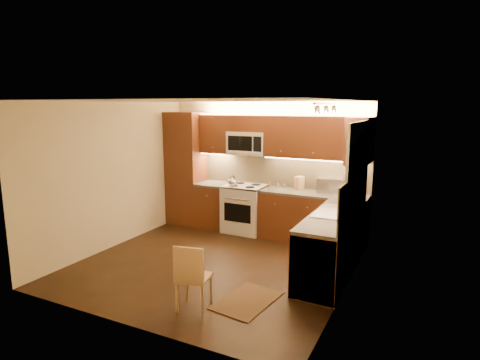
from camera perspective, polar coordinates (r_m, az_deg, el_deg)
The scene contains 37 objects.
floor at distance 6.44m, azimuth -3.44°, elevation -11.71°, with size 4.00×4.00×0.01m, color black.
ceiling at distance 5.96m, azimuth -3.71°, elevation 11.13°, with size 4.00×4.00×0.01m, color beige.
wall_back at distance 7.85m, azimuth 3.71°, elevation 1.84°, with size 4.00×0.01×2.50m, color beige.
wall_front at distance 4.50m, azimuth -16.36°, elevation -5.20°, with size 4.00×0.01×2.50m, color beige.
wall_left at distance 7.27m, azimuth -17.38°, elevation 0.66°, with size 0.01×4.00×2.50m, color beige.
wall_right at distance 5.39m, azimuth 15.24°, elevation -2.57°, with size 0.01×4.00×2.50m, color beige.
pantry at distance 8.38m, azimuth -7.58°, elevation 1.63°, with size 0.70×0.60×2.30m, color #49260F.
base_cab_back_left at distance 8.18m, azimuth -3.61°, elevation -3.67°, with size 0.62×0.60×0.86m, color #49260F.
counter_back_left at distance 8.08m, azimuth -3.64°, elevation -0.58°, with size 0.62×0.60×0.04m, color #393634.
base_cab_back_right at distance 7.41m, azimuth 10.20°, elevation -5.33°, with size 1.92×0.60×0.86m, color #49260F.
counter_back_right at distance 7.30m, azimuth 10.32°, elevation -1.93°, with size 1.92×0.60×0.04m, color #393634.
base_cab_right at distance 6.05m, azimuth 12.79°, elevation -9.10°, with size 0.60×2.00×0.86m, color #49260F.
counter_right at distance 5.92m, azimuth 12.97°, elevation -4.99°, with size 0.60×2.00×0.04m, color #393634.
dishwasher at distance 5.42m, azimuth 11.01°, elevation -11.42°, with size 0.58×0.60×0.84m, color silver.
backsplash_back at distance 7.72m, azimuth 6.07°, elevation 1.28°, with size 3.30×0.02×0.60m, color tan.
backsplash_right at distance 5.79m, azimuth 15.89°, elevation -2.22°, with size 0.02×2.00×0.60m, color tan.
upper_cab_back_left at distance 8.05m, azimuth -3.28°, elevation 6.54°, with size 0.62×0.35×0.75m, color #49260F.
upper_cab_back_right at distance 7.27m, azimuth 10.85°, elevation 5.93°, with size 1.92×0.35×0.75m, color #49260F.
upper_cab_bridge at distance 7.73m, azimuth 1.20°, elevation 8.02°, with size 0.76×0.35×0.31m, color #49260F.
upper_cab_right_corner at distance 6.69m, azimuth 16.38°, elevation 5.30°, with size 0.35×0.50×0.75m, color #49260F.
stove at distance 7.84m, azimuth 0.69°, elevation -4.06°, with size 0.76×0.65×0.92m, color silver, non-canonical shape.
microwave at distance 7.74m, azimuth 1.15°, elevation 5.24°, with size 0.76×0.38×0.44m, color silver, non-canonical shape.
window_frame at distance 5.86m, azimuth 16.31°, elevation 1.90°, with size 0.03×1.44×1.24m, color silver.
window_blinds at distance 5.86m, azimuth 16.12°, elevation 1.92°, with size 0.02×1.36×1.16m, color silver.
sink at distance 6.04m, azimuth 13.34°, elevation -3.77°, with size 0.52×0.86×0.15m, color silver, non-canonical shape.
faucet at distance 5.98m, azimuth 15.05°, elevation -3.23°, with size 0.20×0.04×0.30m, color silver, non-canonical shape.
track_light_bar at distance 5.74m, azimuth 12.15°, elevation 10.54°, with size 0.04×1.20×0.03m, color silver.
kettle at distance 7.63m, azimuth -1.12°, elevation -0.12°, with size 0.18×0.18×0.21m, color silver, non-canonical shape.
toaster_oven at distance 7.36m, azimuth 12.61°, elevation -0.69°, with size 0.45×0.33×0.27m, color silver.
knife_block at distance 7.51m, azimuth 8.39°, elevation -0.42°, with size 0.11×0.18×0.24m, color #AA7E4D.
spice_jar_a at distance 7.63m, azimuth 6.31°, elevation -0.78°, with size 0.05×0.05×0.09m, color silver.
spice_jar_b at distance 7.71m, azimuth 4.23°, elevation -0.61°, with size 0.04×0.04×0.09m, color brown.
spice_jar_c at distance 7.70m, azimuth 5.47°, elevation -0.68°, with size 0.04×0.04×0.09m, color silver.
spice_jar_d at distance 7.56m, azimuth 7.78°, elevation -0.94°, with size 0.04×0.04×0.09m, color olive.
soap_bottle at distance 6.24m, azimuth 15.01°, elevation -3.29°, with size 0.08×0.08×0.17m, color silver.
rug at distance 5.31m, azimuth 0.98°, elevation -16.72°, with size 0.59×0.89×0.01m, color black.
dining_chair at distance 5.01m, azimuth -6.53°, elevation -13.33°, with size 0.37×0.37×0.84m, color #AA7E4D, non-canonical shape.
Camera 1 is at (2.97, -5.17, 2.44)m, focal length 30.13 mm.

